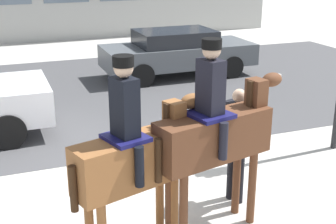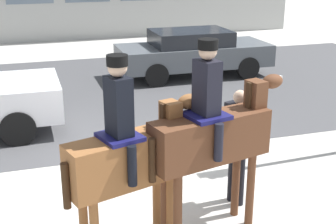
# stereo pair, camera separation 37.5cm
# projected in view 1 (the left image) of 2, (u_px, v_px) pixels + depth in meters

# --- Properties ---
(ground_plane) EXTENTS (80.00, 80.00, 0.00)m
(ground_plane) POSITION_uv_depth(u_px,v_px,m) (128.00, 169.00, 8.04)
(ground_plane) COLOR #B2AFA8
(road_surface) EXTENTS (21.07, 8.50, 0.01)m
(road_surface) POSITION_uv_depth(u_px,v_px,m) (77.00, 95.00, 12.24)
(road_surface) COLOR #444447
(road_surface) RESTS_ON ground_plane
(mounted_horse_lead) EXTENTS (1.85, 0.84, 2.48)m
(mounted_horse_lead) POSITION_uv_depth(u_px,v_px,m) (134.00, 155.00, 5.51)
(mounted_horse_lead) COLOR brown
(mounted_horse_lead) RESTS_ON ground_plane
(mounted_horse_companion) EXTENTS (1.98, 0.80, 2.59)m
(mounted_horse_companion) POSITION_uv_depth(u_px,v_px,m) (216.00, 133.00, 5.87)
(mounted_horse_companion) COLOR #59331E
(mounted_horse_companion) RESTS_ON ground_plane
(pedestrian_bystander) EXTENTS (0.79, 0.65, 1.74)m
(pedestrian_bystander) POSITION_uv_depth(u_px,v_px,m) (237.00, 137.00, 6.71)
(pedestrian_bystander) COLOR black
(pedestrian_bystander) RESTS_ON ground_plane
(street_car_far_lane) EXTENTS (4.48, 1.81, 1.38)m
(street_car_far_lane) POSITION_uv_depth(u_px,v_px,m) (177.00, 52.00, 13.87)
(street_car_far_lane) COLOR #51565B
(street_car_far_lane) RESTS_ON ground_plane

